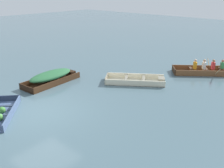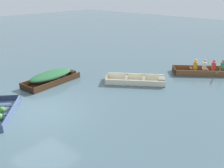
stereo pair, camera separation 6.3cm
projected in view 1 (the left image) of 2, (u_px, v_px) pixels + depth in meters
The scene contains 5 objects.
ground_plane at pixel (41, 112), 10.93m from camera, with size 80.00×80.00×0.00m, color #47606B.
dinghy_slate_blue_foreground at pixel (0, 115), 10.42m from camera, with size 2.86×2.70×0.34m.
skiff_cream_near_moored at pixel (137, 81), 14.26m from camera, with size 3.44×2.96×0.34m.
skiff_dark_varnish_mid_moored at pixel (52, 76), 14.12m from camera, with size 1.46×3.45×0.67m.
rowboat_wooden_brown_with_crew at pixel (203, 70), 15.76m from camera, with size 3.25×2.95×0.92m.
Camera 1 is at (8.84, -5.20, 5.06)m, focal length 40.00 mm.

